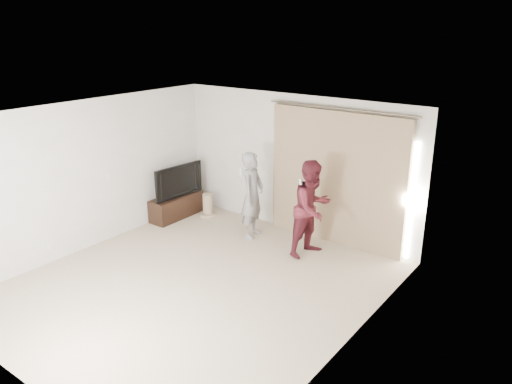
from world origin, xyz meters
TOP-DOWN VIEW (x-y plane):
  - floor at (0.00, 0.00)m, footprint 5.50×5.50m
  - wall_back at (0.00, 2.75)m, footprint 5.00×0.04m
  - wall_left at (-2.50, -0.00)m, footprint 0.04×5.50m
  - ceiling at (0.00, 0.00)m, footprint 5.00×5.50m
  - curtain at (0.91, 2.68)m, footprint 2.80×0.11m
  - tv_console at (-2.27, 1.84)m, footprint 0.41×1.20m
  - tv at (-2.27, 1.84)m, footprint 0.26×1.15m
  - scratching_post at (-1.78, 2.26)m, footprint 0.36×0.36m
  - person_man at (-0.43, 2.00)m, footprint 0.51×0.66m
  - person_woman at (0.83, 2.00)m, footprint 0.79×0.93m

SIDE VIEW (x-z plane):
  - floor at x=0.00m, z-range 0.00..0.00m
  - scratching_post at x=-1.78m, z-range -0.05..0.44m
  - tv_console at x=-2.27m, z-range 0.00..0.46m
  - tv at x=-2.27m, z-range 0.46..1.12m
  - person_man at x=-0.43m, z-range 0.00..1.62m
  - person_woman at x=0.83m, z-range 0.00..1.68m
  - curtain at x=0.91m, z-range -0.02..2.43m
  - wall_left at x=-2.50m, z-range 0.00..2.60m
  - wall_back at x=0.00m, z-range 0.00..2.60m
  - ceiling at x=0.00m, z-range 2.60..2.60m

